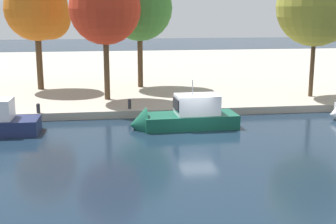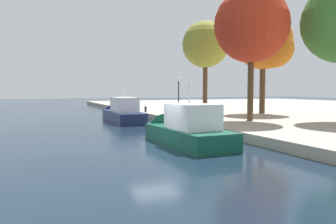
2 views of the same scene
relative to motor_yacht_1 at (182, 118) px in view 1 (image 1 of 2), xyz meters
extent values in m
plane|color=#142333|center=(0.81, -2.10, -0.69)|extent=(220.00, 220.00, 0.00)
cube|color=#A39989|center=(0.81, 30.96, -0.38)|extent=(120.00, 55.00, 0.61)
cube|color=#14513D|center=(0.60, 0.02, -0.35)|extent=(6.95, 2.91, 1.31)
cone|color=#14513D|center=(-3.22, -0.12, -0.35)|extent=(1.29, 2.57, 2.53)
cube|color=white|center=(1.12, 0.04, 1.01)|extent=(3.16, 2.24, 1.41)
cube|color=black|center=(-0.08, 0.00, 1.09)|extent=(0.90, 2.03, 0.85)
cylinder|color=silver|center=(0.78, 0.03, 2.27)|extent=(0.08, 0.08, 1.10)
cylinder|color=#2D2D33|center=(-10.68, 3.77, 0.19)|extent=(0.28, 0.28, 0.53)
sphere|color=#2D2D33|center=(-10.68, 3.77, 0.54)|extent=(0.31, 0.31, 0.31)
cylinder|color=#2D2D33|center=(-3.55, 4.34, 0.22)|extent=(0.27, 0.27, 0.59)
sphere|color=#2D2D33|center=(-3.55, 4.34, 0.59)|extent=(0.29, 0.29, 0.29)
cylinder|color=#4C3823|center=(-1.75, 15.05, 2.70)|extent=(0.54, 0.54, 5.55)
sphere|color=#38702D|center=(-1.75, 15.05, 7.96)|extent=(6.62, 6.62, 6.62)
sphere|color=#38702D|center=(-1.73, 14.65, 8.56)|extent=(3.33, 3.33, 3.33)
cylinder|color=#4C3823|center=(-11.84, 15.15, 2.72)|extent=(0.61, 0.61, 5.59)
sphere|color=#BC6019|center=(-11.84, 15.15, 7.84)|extent=(6.20, 6.20, 6.20)
sphere|color=#BC6019|center=(-12.60, 16.26, 6.92)|extent=(3.13, 3.13, 3.13)
sphere|color=#BC6019|center=(-10.68, 15.62, 6.92)|extent=(4.20, 4.20, 4.20)
cylinder|color=#4C3823|center=(13.38, 7.47, 2.66)|extent=(0.39, 0.39, 5.47)
sphere|color=olive|center=(13.38, 7.47, 8.05)|extent=(7.08, 7.08, 7.08)
cylinder|color=#4C3823|center=(-5.26, 8.71, 2.73)|extent=(0.50, 0.50, 5.61)
sphere|color=#B22D19|center=(-5.26, 8.71, 7.86)|extent=(6.20, 6.20, 6.20)
sphere|color=#B22D19|center=(-5.36, 9.15, 8.06)|extent=(3.22, 3.22, 3.22)
sphere|color=#B22D19|center=(-6.70, 9.00, 7.61)|extent=(2.80, 2.80, 2.80)
camera|label=1|loc=(-5.73, -32.63, 7.78)|focal=49.73mm
camera|label=2|loc=(17.77, -8.35, 2.51)|focal=35.39mm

